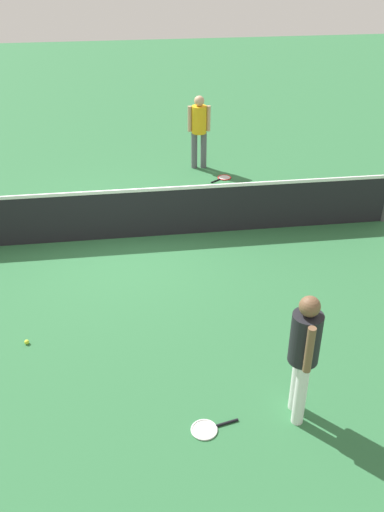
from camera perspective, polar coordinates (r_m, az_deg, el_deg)
ground_plane at (r=10.35m, az=-6.81°, el=1.90°), size 40.00×40.00×0.00m
court_net at (r=10.12m, az=-6.98°, el=4.38°), size 10.09×0.09×1.07m
player_near_side at (r=6.28m, az=11.42°, el=-9.35°), size 0.38×0.53×1.70m
player_far_side at (r=13.02m, az=0.72°, el=13.22°), size 0.53×0.36×1.70m
tennis_racket_near_player at (r=6.69m, az=1.46°, el=-17.37°), size 0.61×0.37×0.03m
tennis_racket_far_player at (r=12.77m, az=3.25°, el=8.04°), size 0.57×0.48×0.03m
tennis_ball_by_net at (r=8.09m, az=-16.66°, el=-8.48°), size 0.07×0.07×0.07m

